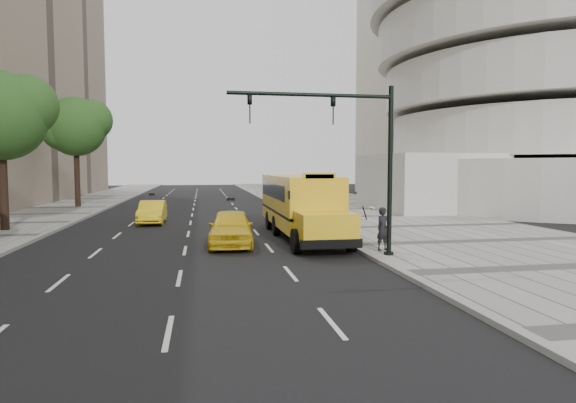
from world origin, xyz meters
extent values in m
plane|color=black|center=(0.00, 0.00, 0.00)|extent=(140.00, 140.00, 0.00)
cube|color=#9A9691|center=(12.00, 0.00, 0.07)|extent=(12.00, 140.00, 0.15)
cube|color=gray|center=(6.00, 0.00, 0.07)|extent=(0.30, 140.00, 0.15)
cube|color=gray|center=(-8.00, 0.00, 0.07)|extent=(0.30, 140.00, 0.15)
cylinder|color=silver|center=(30.00, 14.00, 2.00)|extent=(32.00, 32.00, 4.00)
cylinder|color=silver|center=(30.00, 14.00, 6.10)|extent=(26.00, 26.00, 3.60)
cylinder|color=silver|center=(30.00, 14.00, 10.30)|extent=(27.60, 27.60, 3.60)
cylinder|color=silver|center=(30.00, 14.00, 14.50)|extent=(29.20, 29.20, 3.60)
cube|color=beige|center=(28.00, 34.00, 17.50)|extent=(14.00, 12.00, 35.00)
cube|color=silver|center=(17.00, 10.00, 2.20)|extent=(8.00, 10.00, 4.40)
cylinder|color=black|center=(-10.50, 2.27, 2.70)|extent=(0.44, 0.44, 5.41)
sphere|color=#224818|center=(-10.50, 2.27, 6.08)|extent=(4.61, 4.61, 4.61)
sphere|color=#224818|center=(-9.35, 2.57, 6.68)|extent=(3.23, 3.23, 3.23)
cylinder|color=black|center=(-10.50, 17.44, 3.01)|extent=(0.44, 0.44, 6.02)
sphere|color=#224818|center=(-10.50, 17.44, 6.77)|extent=(4.85, 4.85, 4.85)
sphere|color=#224818|center=(-9.29, 17.74, 7.37)|extent=(3.39, 3.39, 3.39)
sphere|color=#224818|center=(-11.47, 17.04, 6.37)|extent=(3.15, 3.15, 3.15)
cube|color=yellow|center=(4.50, -1.31, 1.77)|extent=(2.50, 9.00, 2.45)
cube|color=yellow|center=(4.50, -6.81, 1.10)|extent=(2.20, 2.00, 1.10)
cube|color=black|center=(4.50, -7.69, 0.55)|extent=(2.38, 0.25, 0.35)
cube|color=black|center=(4.50, -1.31, 1.25)|extent=(2.52, 9.00, 0.12)
cube|color=black|center=(4.50, -5.75, 2.25)|extent=(2.05, 0.10, 0.90)
cube|color=black|center=(4.50, -0.81, 2.25)|extent=(2.52, 7.50, 0.70)
cube|color=yellow|center=(4.50, -5.76, 3.05)|extent=(1.40, 0.12, 0.28)
ellipsoid|color=silver|center=(6.02, -8.21, 1.90)|extent=(0.32, 0.32, 0.14)
cylinder|color=black|center=(5.78, -7.99, 1.70)|extent=(0.36, 0.47, 0.58)
cylinder|color=black|center=(3.37, -6.51, 0.50)|extent=(0.30, 1.00, 1.00)
cylinder|color=black|center=(5.63, -6.51, 0.50)|extent=(0.30, 1.00, 1.00)
cylinder|color=black|center=(3.37, -1.31, 0.50)|extent=(0.30, 1.00, 1.00)
cylinder|color=black|center=(5.63, -1.31, 0.50)|extent=(0.30, 1.00, 1.00)
cylinder|color=black|center=(3.37, 1.19, 0.50)|extent=(0.30, 1.00, 1.00)
cylinder|color=black|center=(5.63, 1.19, 0.50)|extent=(0.30, 1.00, 1.00)
imported|color=yellow|center=(0.95, -4.07, 0.79)|extent=(2.20, 4.76, 1.58)
imported|color=yellow|center=(-3.29, 5.21, 0.69)|extent=(1.47, 4.19, 1.38)
imported|color=black|center=(6.73, -7.22, 1.00)|extent=(0.72, 0.59, 1.71)
cylinder|color=black|center=(6.60, -8.16, 3.20)|extent=(0.18, 0.18, 6.40)
cylinder|color=black|center=(6.60, -8.16, 0.12)|extent=(0.36, 0.36, 0.25)
cylinder|color=black|center=(3.60, -8.16, 6.00)|extent=(6.00, 0.14, 0.14)
imported|color=black|center=(4.40, -8.16, 5.45)|extent=(0.16, 0.20, 1.00)
imported|color=black|center=(1.40, -8.16, 5.45)|extent=(0.16, 0.20, 1.00)
camera|label=1|loc=(-0.27, -25.06, 3.43)|focal=30.00mm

